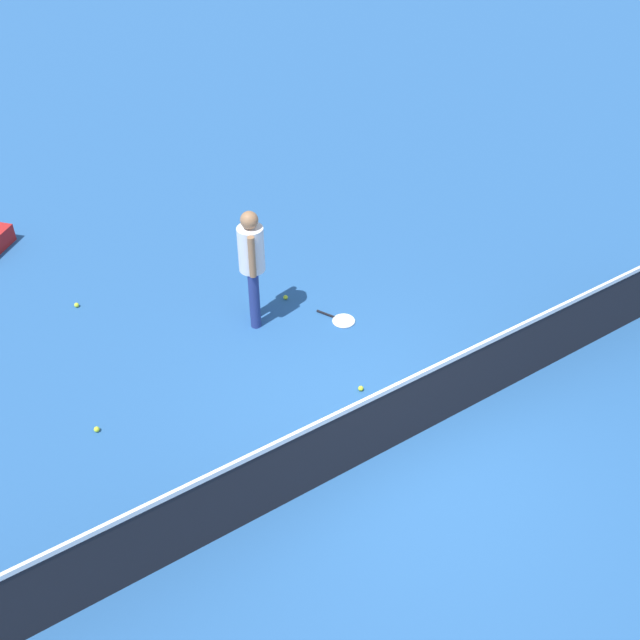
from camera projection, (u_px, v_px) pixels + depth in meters
name	position (u px, v px, depth m)	size (l,w,h in m)	color
ground_plane	(397.00, 444.00, 8.81)	(40.00, 40.00, 0.00)	#265693
court_net	(400.00, 412.00, 8.50)	(10.09, 0.09, 1.07)	#4C4C51
player_near_side	(252.00, 259.00, 9.97)	(0.46, 0.51, 1.70)	navy
tennis_racket_near_player	(342.00, 320.00, 10.58)	(0.42, 0.60, 0.03)	white
tennis_ball_near_player	(77.00, 305.00, 10.82)	(0.07, 0.07, 0.07)	#C6E033
tennis_ball_by_net	(286.00, 297.00, 10.96)	(0.07, 0.07, 0.07)	#C6E033
tennis_ball_midcourt	(361.00, 388.00, 9.48)	(0.07, 0.07, 0.07)	#C6E033
tennis_ball_baseline	(97.00, 429.00, 8.94)	(0.07, 0.07, 0.07)	#C6E033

